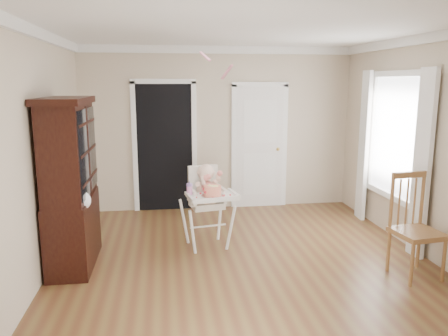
{
  "coord_description": "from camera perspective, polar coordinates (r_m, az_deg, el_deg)",
  "views": [
    {
      "loc": [
        -0.92,
        -4.74,
        2.13
      ],
      "look_at": [
        -0.17,
        0.59,
        1.06
      ],
      "focal_mm": 35.0,
      "sensor_mm": 36.0,
      "label": 1
    }
  ],
  "objects": [
    {
      "name": "streamer",
      "position": [
        5.69,
        -2.51,
        14.38
      ],
      "size": [
        0.1,
        0.49,
        0.15
      ],
      "primitive_type": null,
      "rotation": [
        0.26,
        0.0,
        0.15
      ],
      "color": "pink",
      "rests_on": "ceiling"
    },
    {
      "name": "crown_molding",
      "position": [
        4.86,
        3.13,
        17.21
      ],
      "size": [
        4.5,
        5.0,
        0.12
      ],
      "primitive_type": null,
      "color": "white",
      "rests_on": "ceiling"
    },
    {
      "name": "china_cabinet",
      "position": [
        5.31,
        -19.38,
        -1.94
      ],
      "size": [
        0.52,
        1.16,
        1.96
      ],
      "color": "black",
      "rests_on": "floor"
    },
    {
      "name": "window_right",
      "position": [
        6.4,
        21.08,
        2.87
      ],
      "size": [
        0.13,
        1.84,
        2.3
      ],
      "color": "white",
      "rests_on": "wall_right"
    },
    {
      "name": "doorway",
      "position": [
        7.3,
        -7.74,
        3.04
      ],
      "size": [
        1.06,
        0.05,
        2.22
      ],
      "color": "black",
      "rests_on": "wall_back"
    },
    {
      "name": "floor",
      "position": [
        5.28,
        2.82,
        -12.63
      ],
      "size": [
        5.0,
        5.0,
        0.0
      ],
      "primitive_type": "plane",
      "color": "brown",
      "rests_on": "ground"
    },
    {
      "name": "baby",
      "position": [
        5.63,
        -2.33,
        -2.12
      ],
      "size": [
        0.35,
        0.26,
        0.51
      ],
      "rotation": [
        0.0,
        0.0,
        0.18
      ],
      "color": "beige",
      "rests_on": "high_chair"
    },
    {
      "name": "wall_right",
      "position": [
        5.75,
        25.57,
        2.3
      ],
      "size": [
        0.0,
        5.0,
        5.0
      ],
      "primitive_type": "plane",
      "rotation": [
        1.57,
        0.0,
        -1.57
      ],
      "color": "#C3B198",
      "rests_on": "floor"
    },
    {
      "name": "ceiling",
      "position": [
        4.86,
        3.14,
        17.92
      ],
      "size": [
        5.0,
        5.0,
        0.0
      ],
      "primitive_type": "plane",
      "rotation": [
        3.14,
        0.0,
        0.0
      ],
      "color": "white",
      "rests_on": "wall_back"
    },
    {
      "name": "cake",
      "position": [
        5.37,
        -1.51,
        -3.02
      ],
      "size": [
        0.28,
        0.28,
        0.13
      ],
      "color": "silver",
      "rests_on": "high_chair"
    },
    {
      "name": "dining_chair",
      "position": [
        5.29,
        23.71,
        -7.33
      ],
      "size": [
        0.52,
        0.52,
        1.15
      ],
      "rotation": [
        0.0,
        0.0,
        0.12
      ],
      "color": "brown",
      "rests_on": "floor"
    },
    {
      "name": "closet_door",
      "position": [
        7.48,
        4.64,
        2.65
      ],
      "size": [
        0.96,
        0.09,
        2.13
      ],
      "color": "white",
      "rests_on": "wall_back"
    },
    {
      "name": "wall_back",
      "position": [
        7.34,
        -0.73,
        5.08
      ],
      "size": [
        4.5,
        0.0,
        4.5
      ],
      "primitive_type": "plane",
      "rotation": [
        1.57,
        0.0,
        0.0
      ],
      "color": "#C3B198",
      "rests_on": "floor"
    },
    {
      "name": "high_chair",
      "position": [
        5.64,
        -2.26,
        -3.86
      ],
      "size": [
        0.73,
        0.86,
        1.08
      ],
      "rotation": [
        0.0,
        0.0,
        0.18
      ],
      "color": "white",
      "rests_on": "floor"
    },
    {
      "name": "wall_left",
      "position": [
        4.98,
        -23.35,
        1.28
      ],
      "size": [
        0.0,
        5.0,
        5.0
      ],
      "primitive_type": "plane",
      "rotation": [
        1.57,
        0.0,
        1.57
      ],
      "color": "#C3B198",
      "rests_on": "floor"
    },
    {
      "name": "sippy_cup",
      "position": [
        5.44,
        -4.54,
        -2.72
      ],
      "size": [
        0.07,
        0.07,
        0.18
      ],
      "rotation": [
        0.0,
        0.0,
        0.18
      ],
      "color": "#CB7CAF",
      "rests_on": "high_chair"
    }
  ]
}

